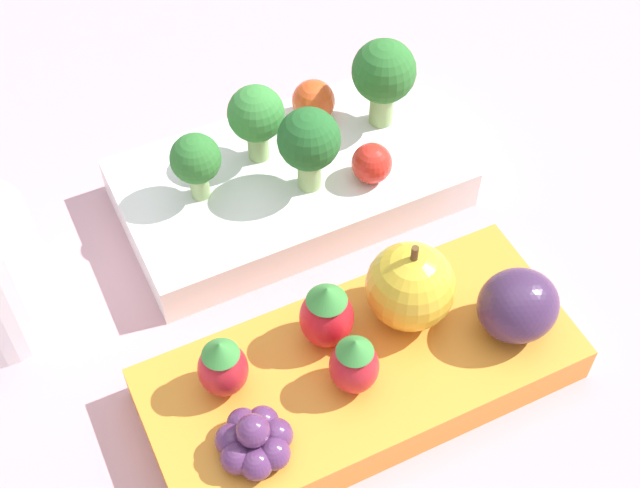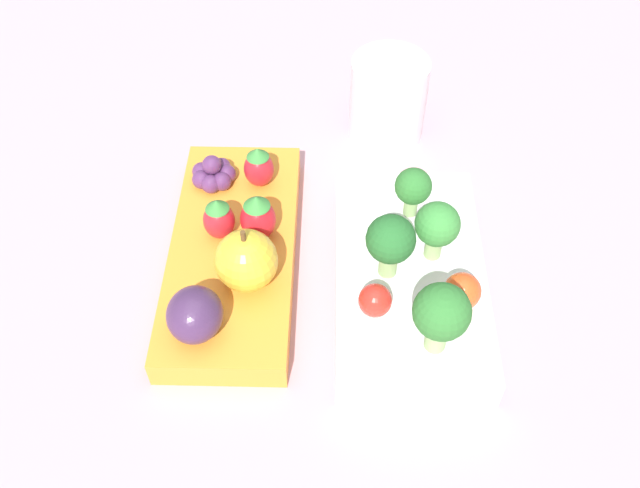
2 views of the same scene
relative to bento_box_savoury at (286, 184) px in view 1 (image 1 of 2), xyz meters
The scene contains 15 objects.
ground_plane 0.08m from the bento_box_savoury, 88.13° to the right, with size 4.00×4.00×0.00m, color #C6939E.
bento_box_savoury is the anchor object (origin of this frame).
bento_box_fruit 0.14m from the bento_box_savoury, 92.31° to the right, with size 0.24×0.12×0.02m.
broccoli_floret_0 0.07m from the bento_box_savoury, behind, with size 0.03×0.03×0.05m.
broccoli_floret_1 0.05m from the bento_box_savoury, 126.12° to the left, with size 0.03×0.03×0.05m.
broccoli_floret_2 0.05m from the bento_box_savoury, 61.39° to the right, with size 0.04×0.04×0.06m.
broccoli_floret_3 0.09m from the bento_box_savoury, 15.30° to the left, with size 0.04×0.04×0.06m.
cherry_tomato_0 0.06m from the bento_box_savoury, 28.00° to the right, with size 0.02×0.02×0.02m.
cherry_tomato_1 0.06m from the bento_box_savoury, 49.31° to the left, with size 0.03×0.03×0.03m.
apple 0.13m from the bento_box_savoury, 76.75° to the right, with size 0.05×0.05×0.06m.
strawberry_0 0.16m from the bento_box_savoury, 95.42° to the right, with size 0.03×0.03×0.04m.
strawberry_1 0.13m from the bento_box_savoury, 98.27° to the right, with size 0.03×0.03×0.04m.
strawberry_2 0.15m from the bento_box_savoury, 119.96° to the right, with size 0.03×0.03×0.04m.
plum 0.17m from the bento_box_savoury, 62.53° to the right, with size 0.04×0.04×0.04m.
grape_cluster 0.19m from the bento_box_savoury, 112.95° to the right, with size 0.04×0.04×0.03m.
Camera 1 is at (-0.11, -0.29, 0.42)m, focal length 50.00 mm.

